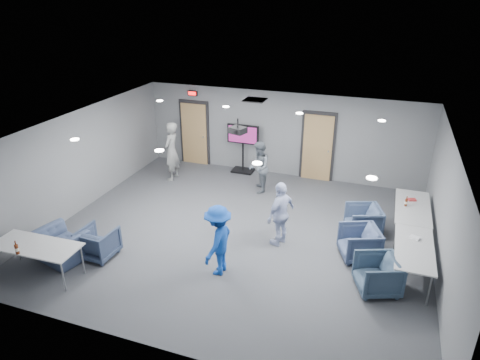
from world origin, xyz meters
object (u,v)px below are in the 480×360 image
(chair_front_a, at_px, (98,242))
(table_right_a, at_px, (413,208))
(person_d, at_px, (218,240))
(chair_right_b, at_px, (359,243))
(person_c, at_px, (281,214))
(chair_right_a, at_px, (363,220))
(chair_front_b, at_px, (60,246))
(bottle_right, at_px, (406,202))
(person_b, at_px, (259,167))
(projector, at_px, (238,130))
(tv_stand, at_px, (243,146))
(chair_right_c, at_px, (377,275))
(table_right_b, at_px, (414,249))
(table_front_left, at_px, (36,247))
(bottle_front, at_px, (17,249))
(person_a, at_px, (171,151))

(chair_front_a, height_order, table_right_a, table_right_a)
(person_d, relative_size, table_right_a, 0.81)
(chair_right_b, bearing_deg, person_c, -111.51)
(person_d, distance_m, chair_right_a, 3.85)
(chair_front_b, xyz_separation_m, bottle_right, (7.20, 3.80, 0.48))
(person_d, bearing_deg, person_b, -172.14)
(person_b, height_order, projector, projector)
(tv_stand, bearing_deg, person_d, -76.24)
(person_c, xyz_separation_m, projector, (-1.39, 0.92, 1.61))
(chair_right_c, xyz_separation_m, table_right_b, (0.65, 0.69, 0.31))
(chair_right_a, xyz_separation_m, tv_stand, (-4.09, 2.75, 0.54))
(chair_right_b, bearing_deg, table_right_a, 122.04)
(person_b, xyz_separation_m, table_right_b, (4.24, -2.95, -0.09))
(person_b, bearing_deg, bottle_right, 58.82)
(chair_front_b, bearing_deg, table_right_a, -138.29)
(table_right_a, bearing_deg, table_front_left, 120.86)
(chair_right_b, height_order, table_front_left, chair_right_b)
(chair_right_b, height_order, bottle_front, bottle_front)
(chair_right_c, xyz_separation_m, bottle_front, (-6.84, -2.20, 0.47))
(chair_right_a, bearing_deg, person_a, -122.91)
(chair_right_a, xyz_separation_m, chair_right_b, (0.00, -1.10, 0.01))
(person_b, xyz_separation_m, person_d, (0.38, -4.12, 0.01))
(table_front_left, height_order, bottle_right, bottle_right)
(chair_right_b, bearing_deg, chair_right_a, 157.95)
(person_c, height_order, tv_stand, tv_stand)
(person_a, distance_m, table_front_left, 5.45)
(person_d, bearing_deg, chair_right_c, 101.18)
(bottle_right, bearing_deg, table_front_left, -148.64)
(person_c, xyz_separation_m, chair_right_c, (2.27, -1.05, -0.42))
(chair_right_a, xyz_separation_m, bottle_right, (0.93, 0.40, 0.46))
(table_front_left, height_order, projector, projector)
(chair_front_a, bearing_deg, bottle_right, -149.87)
(person_d, distance_m, chair_right_b, 3.20)
(chair_front_b, xyz_separation_m, tv_stand, (2.19, 6.15, 0.56))
(chair_front_b, bearing_deg, tv_stand, -95.24)
(chair_front_b, height_order, projector, projector)
(person_c, xyz_separation_m, tv_stand, (-2.27, 3.87, 0.11))
(chair_right_a, bearing_deg, table_front_left, -76.93)
(person_b, distance_m, chair_front_a, 5.09)
(person_b, bearing_deg, person_d, -11.27)
(chair_right_b, bearing_deg, chair_front_b, -91.95)
(table_right_b, bearing_deg, table_right_a, 0.00)
(table_right_a, bearing_deg, chair_front_b, 117.35)
(person_d, xyz_separation_m, table_right_b, (3.86, 1.17, -0.10))
(chair_front_a, bearing_deg, chair_right_c, -169.70)
(bottle_right, bearing_deg, person_c, -151.03)
(tv_stand, bearing_deg, chair_front_a, -104.25)
(chair_right_a, height_order, table_right_b, chair_right_a)
(chair_right_a, bearing_deg, projector, -105.86)
(table_front_left, relative_size, tv_stand, 1.17)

